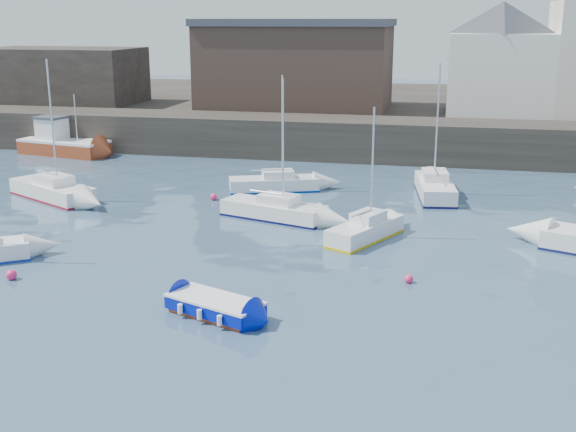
% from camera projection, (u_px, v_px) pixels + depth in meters
% --- Properties ---
extents(water, '(220.00, 220.00, 0.00)m').
position_uv_depth(water, '(208.00, 359.00, 23.05)').
color(water, '#2D4760').
rests_on(water, ground).
extents(quay_wall, '(90.00, 5.00, 3.00)m').
position_uv_depth(quay_wall, '(352.00, 138.00, 55.60)').
color(quay_wall, '#28231E').
rests_on(quay_wall, ground).
extents(land_strip, '(90.00, 32.00, 2.80)m').
position_uv_depth(land_strip, '(375.00, 111.00, 72.58)').
color(land_strip, '#28231E').
rests_on(land_strip, ground).
extents(bldg_east_d, '(11.14, 11.14, 8.95)m').
position_uv_depth(bldg_east_d, '(500.00, 58.00, 57.90)').
color(bldg_east_d, white).
rests_on(bldg_east_d, land_strip).
extents(warehouse, '(16.40, 10.40, 7.60)m').
position_uv_depth(warehouse, '(297.00, 63.00, 63.01)').
color(warehouse, '#3D2D26').
rests_on(warehouse, land_strip).
extents(bldg_west, '(14.00, 8.00, 5.00)m').
position_uv_depth(bldg_west, '(63.00, 75.00, 66.94)').
color(bldg_west, '#353028').
rests_on(bldg_west, land_strip).
extents(blue_dinghy, '(3.97, 2.81, 0.70)m').
position_uv_depth(blue_dinghy, '(215.00, 306.00, 26.26)').
color(blue_dinghy, '#943A1C').
rests_on(blue_dinghy, ground).
extents(fishing_boat, '(7.62, 4.07, 4.79)m').
position_uv_depth(fishing_boat, '(62.00, 143.00, 57.17)').
color(fishing_boat, '#943A1C').
rests_on(fishing_boat, ground).
extents(sailboat_b, '(6.16, 3.57, 7.55)m').
position_uv_depth(sailboat_b, '(274.00, 210.00, 38.97)').
color(sailboat_b, white).
rests_on(sailboat_b, ground).
extents(sailboat_c, '(3.58, 5.07, 6.44)m').
position_uv_depth(sailboat_c, '(366.00, 230.00, 35.31)').
color(sailboat_c, white).
rests_on(sailboat_c, ground).
extents(sailboat_e, '(6.60, 4.90, 8.25)m').
position_uv_depth(sailboat_e, '(53.00, 190.00, 43.18)').
color(sailboat_e, white).
rests_on(sailboat_e, ground).
extents(sailboat_f, '(2.75, 6.30, 7.93)m').
position_uv_depth(sailboat_f, '(435.00, 187.00, 43.80)').
color(sailboat_f, white).
rests_on(sailboat_f, ground).
extents(sailboat_h, '(5.84, 3.61, 7.16)m').
position_uv_depth(sailboat_h, '(274.00, 183.00, 45.27)').
color(sailboat_h, white).
rests_on(sailboat_h, ground).
extents(buoy_near, '(0.45, 0.45, 0.45)m').
position_uv_depth(buoy_near, '(12.00, 279.00, 30.02)').
color(buoy_near, '#FF276B').
rests_on(buoy_near, ground).
extents(buoy_mid, '(0.36, 0.36, 0.36)m').
position_uv_depth(buoy_mid, '(409.00, 283.00, 29.65)').
color(buoy_mid, '#FF276B').
rests_on(buoy_mid, ground).
extents(buoy_far, '(0.42, 0.42, 0.42)m').
position_uv_depth(buoy_far, '(214.00, 200.00, 43.05)').
color(buoy_far, '#FF276B').
rests_on(buoy_far, ground).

